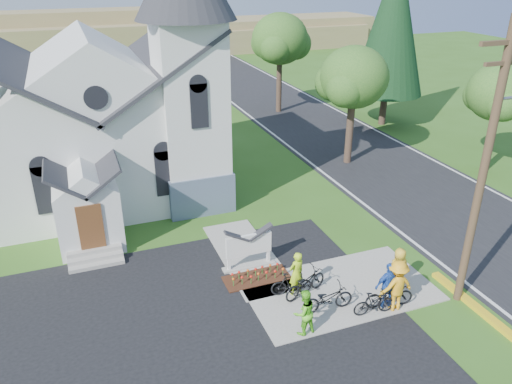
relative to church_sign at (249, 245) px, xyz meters
name	(u,v)px	position (x,y,z in m)	size (l,w,h in m)	color
ground	(310,306)	(1.20, -3.20, -1.03)	(120.00, 120.00, 0.00)	#355F1B
road	(344,144)	(11.20, 11.80, -1.02)	(8.00, 90.00, 0.02)	black
sidewalk	(340,289)	(2.70, -2.70, -1.00)	(7.00, 4.00, 0.05)	gray
church	(103,97)	(-4.28, 9.28, 4.22)	(12.35, 12.00, 13.00)	silver
church_sign	(249,245)	(0.00, 0.00, 0.00)	(2.20, 0.40, 1.70)	gray
flower_bed	(257,278)	(0.00, -0.90, -0.99)	(2.60, 1.10, 0.07)	#341B0E
utility_pole	(487,162)	(6.56, -4.70, 4.38)	(3.45, 0.28, 10.00)	#493724
tree_road_near	(354,78)	(9.70, 8.80, 4.18)	(4.00, 4.00, 7.05)	#34241C
tree_road_mid	(280,39)	(10.20, 20.80, 4.75)	(4.40, 4.40, 7.80)	#34241C
tree_road_far	(499,93)	(16.70, 4.80, 3.61)	(3.60, 3.60, 6.30)	#34241C
conifer	(393,23)	(16.20, 14.80, 6.36)	(5.20, 5.20, 12.40)	#34241C
distant_hills	(144,37)	(4.56, 53.13, 1.15)	(61.00, 10.00, 5.60)	olive
cyclist_0	(296,273)	(1.01, -2.34, -0.10)	(0.64, 0.42, 1.76)	#BAE91B
bike_0	(327,298)	(1.62, -3.64, -0.47)	(0.67, 1.93, 1.01)	black
cyclist_1	(304,312)	(0.33, -4.40, -0.15)	(0.81, 0.63, 1.66)	#68DB29
bike_1	(292,284)	(0.83, -2.34, -0.51)	(0.44, 1.57, 0.94)	black
cyclist_2	(389,285)	(3.74, -4.19, -0.08)	(1.05, 0.44, 1.80)	#2450B4
bike_2	(305,283)	(1.30, -2.52, -0.46)	(0.68, 1.96, 1.03)	black
cyclist_3	(397,286)	(3.91, -4.40, 0.00)	(1.27, 0.73, 1.96)	#F9AA1B
bike_3	(374,303)	(3.06, -4.40, -0.51)	(0.44, 1.55, 0.93)	black
cyclist_4	(399,268)	(4.82, -3.27, -0.17)	(0.79, 0.52, 1.62)	gold
bike_4	(389,295)	(3.80, -4.22, -0.51)	(0.62, 1.79, 0.94)	black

